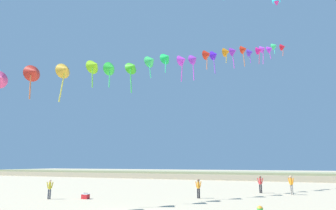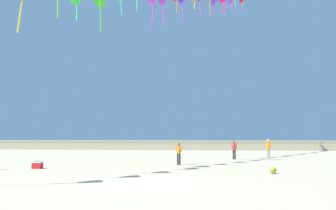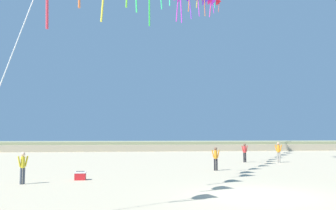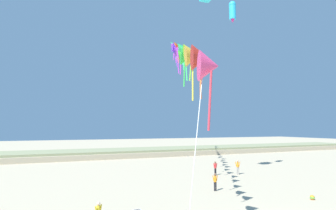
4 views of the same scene
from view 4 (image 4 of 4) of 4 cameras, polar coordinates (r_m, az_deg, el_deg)
dune_ridge at (r=54.15m, az=-9.27°, el=-10.18°), size 120.00×10.73×1.32m
person_near_left at (r=24.72m, az=10.23°, el=-15.91°), size 0.54×0.21×1.55m
person_mid_center at (r=32.43m, az=10.26°, el=-13.19°), size 0.57×0.22×1.63m
person_far_right at (r=33.53m, az=14.94°, el=-12.73°), size 0.56×0.39×1.73m
kite_banner_string at (r=30.58m, az=2.28°, el=12.07°), size 17.70×39.67×21.90m
large_kite_mid_trail at (r=36.57m, az=13.86°, el=19.25°), size 1.23×1.23×2.83m
beach_ball at (r=24.47m, az=28.90°, el=-17.20°), size 0.36×0.36×0.36m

